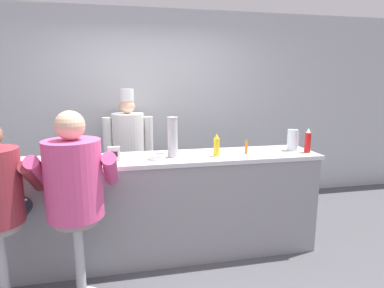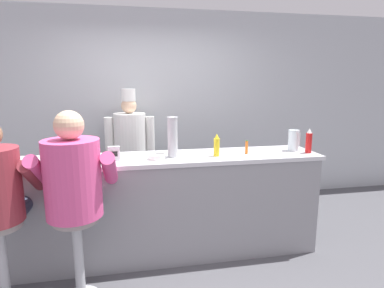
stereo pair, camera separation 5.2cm
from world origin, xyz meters
TOP-DOWN VIEW (x-y plane):
  - ground_plane at (0.00, 0.00)m, footprint 20.00×20.00m
  - wall_back at (0.00, 1.81)m, footprint 10.00×0.06m
  - diner_counter at (0.00, 0.29)m, footprint 3.11×0.59m
  - ketchup_bottle_red at (1.47, 0.18)m, footprint 0.06×0.06m
  - mustard_bottle_yellow at (0.51, 0.22)m, footprint 0.06×0.06m
  - hot_sauce_bottle_orange at (0.83, 0.26)m, footprint 0.03×0.03m
  - water_pitcher_clear at (1.37, 0.31)m, footprint 0.13×0.11m
  - breakfast_plate at (-0.92, 0.14)m, footprint 0.26×0.26m
  - cereal_bowl at (-0.08, 0.21)m, footprint 0.16×0.16m
  - coffee_mug_white at (-1.24, 0.11)m, footprint 0.14×0.09m
  - cup_stack_steel at (0.08, 0.27)m, footprint 0.10×0.10m
  - napkin_dispenser_chrome at (-0.47, 0.24)m, footprint 0.11×0.07m
  - diner_seated_pink at (-0.75, -0.25)m, footprint 0.64×0.63m
  - cook_in_whites_near at (-0.32, 1.49)m, footprint 0.64×0.41m

SIDE VIEW (x-z plane):
  - ground_plane at x=0.00m, z-range 0.00..0.00m
  - diner_counter at x=0.00m, z-range 0.00..1.02m
  - cook_in_whites_near at x=-0.32m, z-range 0.08..1.73m
  - diner_seated_pink at x=-0.75m, z-range 0.20..1.73m
  - breakfast_plate at x=-0.92m, z-range 1.01..1.06m
  - cereal_bowl at x=-0.08m, z-range 1.02..1.07m
  - coffee_mug_white at x=-1.24m, z-range 1.02..1.10m
  - napkin_dispenser_chrome at x=-0.47m, z-range 1.02..1.15m
  - hot_sauce_bottle_orange at x=0.83m, z-range 1.02..1.16m
  - mustard_bottle_yellow at x=0.51m, z-range 1.01..1.23m
  - water_pitcher_clear at x=1.37m, z-range 1.02..1.24m
  - ketchup_bottle_red at x=1.47m, z-range 1.01..1.27m
  - cup_stack_steel at x=0.08m, z-range 1.02..1.41m
  - wall_back at x=0.00m, z-range 0.00..2.70m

